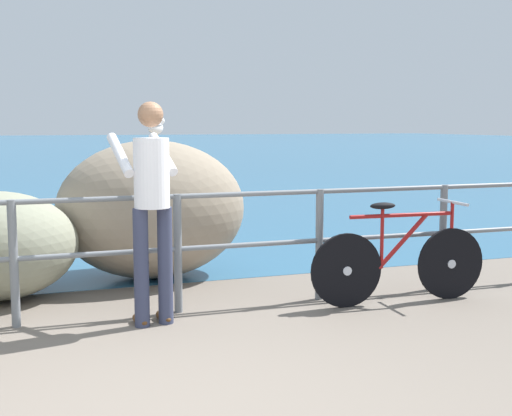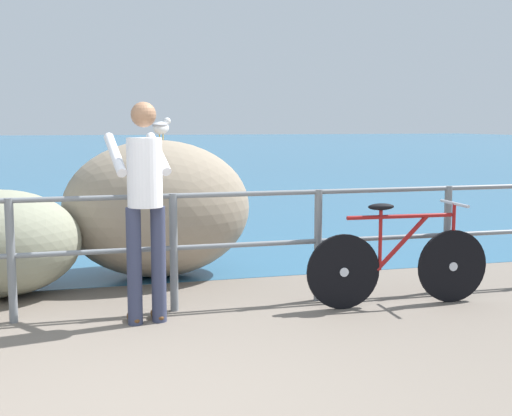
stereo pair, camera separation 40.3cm
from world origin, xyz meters
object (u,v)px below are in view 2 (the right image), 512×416
at_px(bicycle, 399,262).
at_px(seagull, 161,126).
at_px(person_at_railing, 145,201).
at_px(breakwater_boulder_main, 157,209).

bearing_deg(bicycle, seagull, 138.88).
relative_size(person_at_railing, breakwater_boulder_main, 0.91).
xyz_separation_m(bicycle, breakwater_boulder_main, (-1.91, 1.76, 0.33)).
distance_m(bicycle, seagull, 2.83).
distance_m(person_at_railing, seagull, 1.83).
relative_size(bicycle, seagull, 5.59).
relative_size(breakwater_boulder_main, seagull, 6.46).
distance_m(person_at_railing, breakwater_boulder_main, 1.74).
xyz_separation_m(person_at_railing, breakwater_boulder_main, (0.31, 1.69, -0.27)).
bearing_deg(seagull, breakwater_boulder_main, 138.36).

